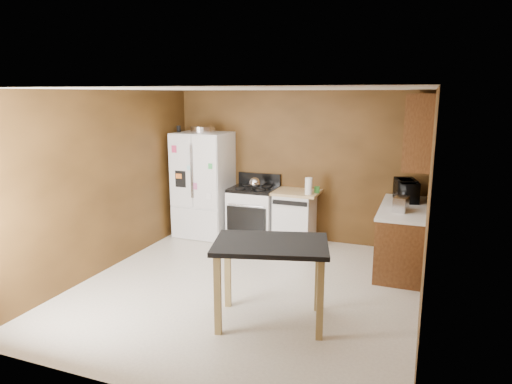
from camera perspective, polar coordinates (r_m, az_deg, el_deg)
The scene contains 18 objects.
floor at distance 5.99m, azimuth -1.27°, elevation -11.91°, with size 4.50×4.50×0.00m, color white.
ceiling at distance 5.47m, azimuth -1.39°, elevation 12.75°, with size 4.50×4.50×0.00m, color white.
wall_back at distance 7.69m, azimuth 5.02°, elevation 3.22°, with size 4.20×4.20×0.00m, color brown.
wall_front at distance 3.69m, azimuth -14.72°, elevation -7.18°, with size 4.20×4.20×0.00m, color brown.
wall_left at distance 6.67m, azimuth -18.29°, elevation 1.24°, with size 4.50×4.50×0.00m, color brown.
wall_right at distance 5.20m, azimuth 20.64°, elevation -1.91°, with size 4.50×4.50×0.00m, color brown.
roasting_pan at distance 7.83m, azimuth -6.67°, elevation 7.78°, with size 0.42×0.42×0.10m, color silver.
pen_cup at distance 8.00m, azimuth -9.64°, elevation 7.79°, with size 0.07×0.07×0.11m, color black.
kettle at distance 7.54m, azimuth -0.18°, elevation 1.11°, with size 0.19×0.19×0.19m, color silver.
paper_towel at distance 7.22m, azimuth 6.59°, elevation 0.75°, with size 0.11×0.11×0.27m, color white.
green_canister at distance 7.37m, azimuth 7.62°, elevation 0.29°, with size 0.09×0.09×0.10m, color green.
toaster at distance 6.41m, azimuth 17.66°, elevation -1.44°, with size 0.17×0.27×0.20m, color silver.
microwave at distance 7.05m, azimuth 18.25°, elevation 0.09°, with size 0.51×0.35×0.28m, color black.
refrigerator at distance 7.97m, azimuth -6.59°, elevation 0.94°, with size 0.90×0.80×1.80m.
gas_range at distance 7.75m, azimuth -0.31°, elevation -2.62°, with size 0.76×0.68×1.10m.
dishwasher at distance 7.56m, azimuth 4.86°, elevation -3.14°, with size 0.78×0.63×0.89m.
right_cabinets at distance 6.73m, azimuth 18.34°, elevation -1.66°, with size 0.63×1.58×2.45m.
island at distance 4.90m, azimuth 1.85°, elevation -7.87°, with size 1.37×1.09×0.91m.
Camera 1 is at (2.07, -5.06, 2.45)m, focal length 32.00 mm.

